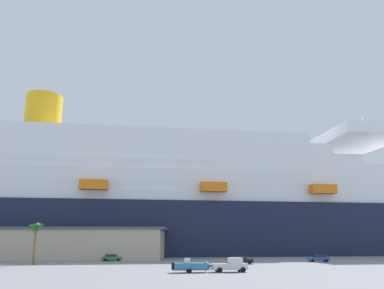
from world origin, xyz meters
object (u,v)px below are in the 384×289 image
object	(u,v)px
pickup_truck	(231,265)
parked_car_black_coupe	(242,260)
cruise_ship	(156,204)
parked_car_green_wagon	(112,257)
parked_car_blue_suv	(319,258)
palm_tree	(36,232)
small_boat_on_trailer	(194,266)

from	to	relation	value
pickup_truck	parked_car_black_coupe	distance (m)	21.12
cruise_ship	pickup_truck	xyz separation A→B (m)	(14.17, -67.55, -15.51)
pickup_truck	parked_car_green_wagon	world-z (taller)	pickup_truck
pickup_truck	parked_car_blue_suv	xyz separation A→B (m)	(24.94, 27.08, -0.21)
cruise_ship	parked_car_green_wagon	size ratio (longest dim) A/B	60.43
palm_tree	parked_car_black_coupe	world-z (taller)	palm_tree
parked_car_black_coupe	parked_car_green_wagon	world-z (taller)	same
pickup_truck	small_boat_on_trailer	bearing A→B (deg)	-174.15
pickup_truck	parked_car_green_wagon	distance (m)	40.95
palm_tree	parked_car_green_wagon	size ratio (longest dim) A/B	1.71
pickup_truck	parked_car_blue_suv	size ratio (longest dim) A/B	1.18
pickup_truck	parked_car_blue_suv	bearing A→B (deg)	47.35
small_boat_on_trailer	palm_tree	size ratio (longest dim) A/B	0.85
small_boat_on_trailer	parked_car_green_wagon	world-z (taller)	small_boat_on_trailer
parked_car_green_wagon	parked_car_blue_suv	world-z (taller)	same
palm_tree	parked_car_green_wagon	world-z (taller)	palm_tree
parked_car_blue_suv	cruise_ship	bearing A→B (deg)	134.02
cruise_ship	small_boat_on_trailer	xyz separation A→B (m)	(8.31, -68.15, -15.59)
pickup_truck	parked_car_black_coupe	size ratio (longest dim) A/B	1.16
palm_tree	parked_car_green_wagon	bearing A→B (deg)	43.20
cruise_ship	palm_tree	size ratio (longest dim) A/B	35.31
small_boat_on_trailer	palm_tree	bearing A→B (deg)	146.50
cruise_ship	palm_tree	xyz separation A→B (m)	(-23.36, -47.19, -9.98)
pickup_truck	small_boat_on_trailer	size ratio (longest dim) A/B	0.80
parked_car_black_coupe	pickup_truck	bearing A→B (deg)	-105.53
palm_tree	parked_car_green_wagon	distance (m)	20.12
cruise_ship	parked_car_blue_suv	world-z (taller)	cruise_ship
parked_car_green_wagon	small_boat_on_trailer	bearing A→B (deg)	-62.72
small_boat_on_trailer	palm_tree	xyz separation A→B (m)	(-31.67, 20.96, 5.62)
small_boat_on_trailer	parked_car_blue_suv	world-z (taller)	small_boat_on_trailer
small_boat_on_trailer	parked_car_green_wagon	xyz separation A→B (m)	(-17.61, 34.16, -0.13)
parked_car_black_coupe	parked_car_green_wagon	xyz separation A→B (m)	(-29.13, 13.22, -0.00)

